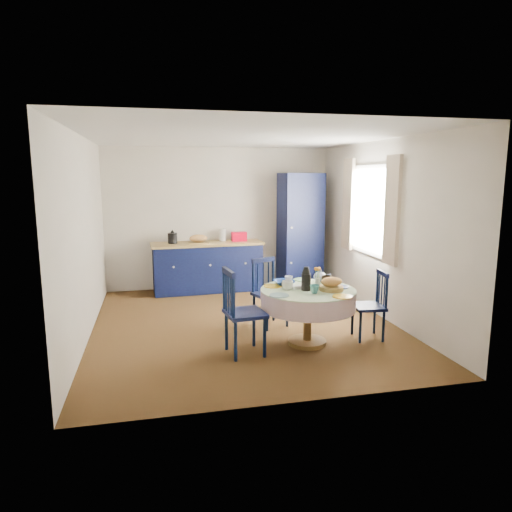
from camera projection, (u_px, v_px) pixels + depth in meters
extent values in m
plane|color=black|center=(244.00, 324.00, 6.24)|extent=(4.50, 4.50, 0.00)
plane|color=white|center=(243.00, 136.00, 5.81)|extent=(4.50, 4.50, 0.00)
cube|color=beige|center=(219.00, 218.00, 8.19)|extent=(4.00, 0.02, 2.50)
cube|color=beige|center=(84.00, 238.00, 5.59)|extent=(0.02, 4.50, 2.50)
cube|color=beige|center=(382.00, 230.00, 6.46)|extent=(0.02, 4.50, 2.50)
plane|color=white|center=(372.00, 210.00, 6.71)|extent=(0.00, 1.20, 1.20)
cube|color=#EDE8C8|center=(392.00, 211.00, 6.01)|extent=(0.05, 0.34, 1.45)
cube|color=#EDE8C8|center=(348.00, 204.00, 7.35)|extent=(0.05, 0.34, 1.45)
cube|color=black|center=(208.00, 268.00, 8.00)|extent=(1.89, 0.65, 0.82)
cube|color=#A08049|center=(207.00, 244.00, 7.93)|extent=(1.95, 0.69, 0.04)
cube|color=#9D0017|center=(239.00, 236.00, 8.11)|extent=(0.27, 0.15, 0.16)
cube|color=#A08049|center=(199.00, 243.00, 7.81)|extent=(0.35, 0.26, 0.02)
ellipsoid|color=tan|center=(199.00, 238.00, 7.80)|extent=(0.31, 0.20, 0.13)
cylinder|color=silver|center=(222.00, 235.00, 8.10)|extent=(0.12, 0.12, 0.22)
cube|color=black|center=(300.00, 231.00, 8.15)|extent=(0.76, 0.58, 2.05)
cylinder|color=white|center=(290.00, 228.00, 7.82)|extent=(0.04, 0.02, 0.04)
cylinder|color=white|center=(289.00, 263.00, 7.92)|extent=(0.04, 0.02, 0.04)
cylinder|color=#543E18|center=(307.00, 342.00, 5.51)|extent=(0.46, 0.46, 0.05)
cylinder|color=#543E18|center=(307.00, 317.00, 5.46)|extent=(0.10, 0.10, 0.61)
cylinder|color=#543E18|center=(308.00, 291.00, 5.40)|extent=(1.07, 1.07, 0.03)
cylinder|color=silver|center=(308.00, 299.00, 5.42)|extent=(1.13, 1.13, 0.22)
cylinder|color=white|center=(308.00, 290.00, 5.40)|extent=(1.13, 1.13, 0.01)
cylinder|color=#82ACAE|center=(279.00, 295.00, 5.10)|extent=(0.22, 0.22, 0.01)
cylinder|color=yellow|center=(342.00, 297.00, 5.05)|extent=(0.22, 0.22, 0.01)
cylinder|color=navy|center=(340.00, 287.00, 5.50)|extent=(0.22, 0.22, 0.01)
cylinder|color=#86C574|center=(303.00, 280.00, 5.87)|extent=(0.22, 0.22, 0.01)
cylinder|color=yellow|center=(273.00, 286.00, 5.53)|extent=(0.22, 0.22, 0.01)
cylinder|color=olive|center=(331.00, 288.00, 5.34)|extent=(0.28, 0.28, 0.05)
ellipsoid|color=tan|center=(332.00, 282.00, 5.33)|extent=(0.26, 0.16, 0.11)
cube|color=silver|center=(297.00, 287.00, 5.41)|extent=(0.10, 0.07, 0.04)
cylinder|color=black|center=(265.00, 338.00, 5.07)|extent=(0.04, 0.04, 0.46)
cylinder|color=black|center=(254.00, 328.00, 5.40)|extent=(0.04, 0.04, 0.46)
cylinder|color=black|center=(236.00, 341.00, 4.96)|extent=(0.04, 0.04, 0.46)
cylinder|color=black|center=(226.00, 331.00, 5.29)|extent=(0.04, 0.04, 0.46)
cube|color=black|center=(245.00, 313.00, 5.14)|extent=(0.47, 0.49, 0.04)
cylinder|color=black|center=(233.00, 297.00, 4.86)|extent=(0.04, 0.04, 0.51)
cylinder|color=black|center=(224.00, 289.00, 5.20)|extent=(0.04, 0.04, 0.51)
cube|color=black|center=(228.00, 272.00, 4.99)|extent=(0.09, 0.40, 0.06)
cylinder|color=black|center=(231.00, 297.00, 4.95)|extent=(0.02, 0.02, 0.42)
cylinder|color=black|center=(229.00, 295.00, 5.03)|extent=(0.02, 0.02, 0.42)
cylinder|color=black|center=(226.00, 293.00, 5.12)|extent=(0.02, 0.02, 0.42)
cylinder|color=black|center=(267.00, 316.00, 5.93)|extent=(0.03, 0.03, 0.41)
cylinder|color=black|center=(287.00, 312.00, 6.11)|extent=(0.03, 0.03, 0.41)
cylinder|color=black|center=(254.00, 310.00, 6.19)|extent=(0.03, 0.03, 0.41)
cylinder|color=black|center=(274.00, 306.00, 6.37)|extent=(0.03, 0.03, 0.41)
cube|color=black|center=(271.00, 294.00, 6.11)|extent=(0.52, 0.51, 0.04)
cylinder|color=black|center=(253.00, 277.00, 6.12)|extent=(0.03, 0.03, 0.46)
cylinder|color=black|center=(273.00, 274.00, 6.30)|extent=(0.03, 0.03, 0.46)
cube|color=black|center=(263.00, 260.00, 6.18)|extent=(0.36, 0.17, 0.06)
cylinder|color=black|center=(258.00, 277.00, 6.17)|extent=(0.02, 0.02, 0.39)
cylinder|color=black|center=(263.00, 277.00, 6.22)|extent=(0.02, 0.02, 0.39)
cylinder|color=black|center=(268.00, 276.00, 6.26)|extent=(0.02, 0.02, 0.39)
cylinder|color=black|center=(352.00, 320.00, 5.82)|extent=(0.03, 0.03, 0.39)
cylinder|color=black|center=(360.00, 327.00, 5.51)|extent=(0.03, 0.03, 0.39)
cylinder|color=black|center=(374.00, 319.00, 5.85)|extent=(0.03, 0.03, 0.39)
cylinder|color=black|center=(383.00, 327.00, 5.54)|extent=(0.03, 0.03, 0.39)
cube|color=black|center=(368.00, 306.00, 5.64)|extent=(0.41, 0.42, 0.04)
cylinder|color=black|center=(377.00, 286.00, 5.77)|extent=(0.03, 0.03, 0.44)
cylinder|color=black|center=(387.00, 292.00, 5.47)|extent=(0.03, 0.03, 0.44)
cube|color=black|center=(383.00, 273.00, 5.59)|extent=(0.08, 0.35, 0.05)
cylinder|color=black|center=(379.00, 289.00, 5.70)|extent=(0.02, 0.02, 0.36)
cylinder|color=black|center=(382.00, 290.00, 5.62)|extent=(0.02, 0.02, 0.36)
cylinder|color=black|center=(384.00, 292.00, 5.54)|extent=(0.02, 0.02, 0.36)
imported|color=silver|center=(288.00, 285.00, 5.36)|extent=(0.14, 0.14, 0.11)
imported|color=#357278|center=(315.00, 289.00, 5.20)|extent=(0.11, 0.11, 0.10)
imported|color=black|center=(327.00, 280.00, 5.66)|extent=(0.13, 0.13, 0.10)
imported|color=silver|center=(289.00, 280.00, 5.67)|extent=(0.10, 0.10, 0.10)
imported|color=navy|center=(284.00, 283.00, 5.59)|extent=(0.26, 0.26, 0.06)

